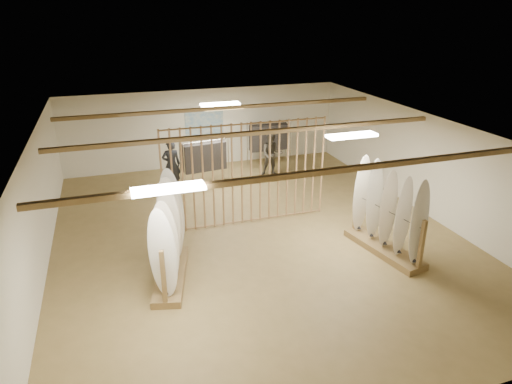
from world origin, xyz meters
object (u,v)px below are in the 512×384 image
object	(u,v)px
rack_left	(169,249)
shopper_b	(272,152)
clothing_rack_a	(204,157)
rack_right	(386,224)
clothing_rack_b	(269,137)
shopper_a	(171,161)

from	to	relation	value
rack_left	shopper_b	distance (m)	6.98
clothing_rack_a	shopper_b	bearing A→B (deg)	0.36
rack_right	shopper_b	world-z (taller)	rack_right
rack_left	clothing_rack_a	size ratio (longest dim) A/B	1.46
rack_right	clothing_rack_b	size ratio (longest dim) A/B	1.42
shopper_a	rack_left	bearing A→B (deg)	82.78
clothing_rack_b	shopper_a	world-z (taller)	shopper_a
clothing_rack_b	shopper_b	size ratio (longest dim) A/B	0.95
rack_left	clothing_rack_a	world-z (taller)	rack_left
rack_right	clothing_rack_a	xyz separation A→B (m)	(-3.15, 5.55, 0.30)
rack_right	clothing_rack_b	world-z (taller)	rack_right
clothing_rack_b	shopper_b	distance (m)	1.13
rack_left	shopper_a	world-z (taller)	rack_left
rack_right	shopper_b	size ratio (longest dim) A/B	1.35
rack_left	clothing_rack_b	world-z (taller)	rack_left
shopper_a	shopper_b	size ratio (longest dim) A/B	1.05
shopper_b	rack_left	bearing A→B (deg)	-112.49
rack_left	shopper_a	bearing A→B (deg)	95.05
clothing_rack_b	shopper_b	xyz separation A→B (m)	(-0.28, -1.08, -0.20)
rack_left	shopper_b	xyz separation A→B (m)	(4.32, 5.47, 0.13)
clothing_rack_a	shopper_b	xyz separation A→B (m)	(2.44, 0.37, -0.17)
clothing_rack_b	shopper_a	distance (m)	3.95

